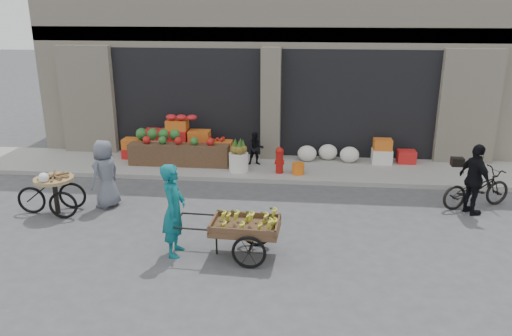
# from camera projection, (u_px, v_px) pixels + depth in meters

# --- Properties ---
(ground) EXTENTS (80.00, 80.00, 0.00)m
(ground) POSITION_uv_depth(u_px,v_px,m) (252.00, 234.00, 10.03)
(ground) COLOR #424244
(ground) RESTS_ON ground
(sidewalk) EXTENTS (18.00, 2.20, 0.12)m
(sidewalk) POSITION_uv_depth(u_px,v_px,m) (268.00, 168.00, 13.89)
(sidewalk) COLOR gray
(sidewalk) RESTS_ON ground
(building) EXTENTS (14.00, 6.45, 7.00)m
(building) POSITION_uv_depth(u_px,v_px,m) (278.00, 37.00, 16.57)
(building) COLOR beige
(building) RESTS_ON ground
(fruit_display) EXTENTS (3.10, 1.12, 1.24)m
(fruit_display) POSITION_uv_depth(u_px,v_px,m) (182.00, 142.00, 14.20)
(fruit_display) COLOR red
(fruit_display) RESTS_ON sidewalk
(pineapple_bin) EXTENTS (0.52, 0.52, 0.50)m
(pineapple_bin) POSITION_uv_depth(u_px,v_px,m) (239.00, 162.00, 13.39)
(pineapple_bin) COLOR silver
(pineapple_bin) RESTS_ON sidewalk
(fire_hydrant) EXTENTS (0.22, 0.22, 0.71)m
(fire_hydrant) POSITION_uv_depth(u_px,v_px,m) (280.00, 159.00, 13.19)
(fire_hydrant) COLOR #A5140F
(fire_hydrant) RESTS_ON sidewalk
(orange_bucket) EXTENTS (0.32, 0.32, 0.30)m
(orange_bucket) POSITION_uv_depth(u_px,v_px,m) (298.00, 169.00, 13.17)
(orange_bucket) COLOR orange
(orange_bucket) RESTS_ON sidewalk
(right_bay_goods) EXTENTS (3.35, 0.60, 0.70)m
(right_bay_goods) POSITION_uv_depth(u_px,v_px,m) (362.00, 153.00, 14.09)
(right_bay_goods) COLOR silver
(right_bay_goods) RESTS_ON sidewalk
(seated_person) EXTENTS (0.51, 0.43, 0.93)m
(seated_person) POSITION_uv_depth(u_px,v_px,m) (256.00, 149.00, 13.85)
(seated_person) COLOR black
(seated_person) RESTS_ON sidewalk
(banana_cart) EXTENTS (2.12, 0.95, 0.87)m
(banana_cart) POSITION_uv_depth(u_px,v_px,m) (243.00, 224.00, 8.98)
(banana_cart) COLOR brown
(banana_cart) RESTS_ON ground
(vendor_woman) EXTENTS (0.42, 0.64, 1.74)m
(vendor_woman) POSITION_uv_depth(u_px,v_px,m) (174.00, 210.00, 9.00)
(vendor_woman) COLOR #0D6169
(vendor_woman) RESTS_ON ground
(tricycle_cart) EXTENTS (1.45, 0.92, 0.95)m
(tricycle_cart) POSITION_uv_depth(u_px,v_px,m) (55.00, 189.00, 10.87)
(tricycle_cart) COLOR #9E7F51
(tricycle_cart) RESTS_ON ground
(vendor_grey) EXTENTS (0.76, 0.90, 1.56)m
(vendor_grey) POSITION_uv_depth(u_px,v_px,m) (105.00, 174.00, 11.19)
(vendor_grey) COLOR slate
(vendor_grey) RESTS_ON ground
(bicycle) EXTENTS (1.81, 1.19, 0.90)m
(bicycle) POSITION_uv_depth(u_px,v_px,m) (476.00, 188.00, 11.25)
(bicycle) COLOR black
(bicycle) RESTS_ON ground
(cyclist) EXTENTS (0.70, 1.00, 1.58)m
(cyclist) POSITION_uv_depth(u_px,v_px,m) (475.00, 180.00, 10.79)
(cyclist) COLOR black
(cyclist) RESTS_ON ground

